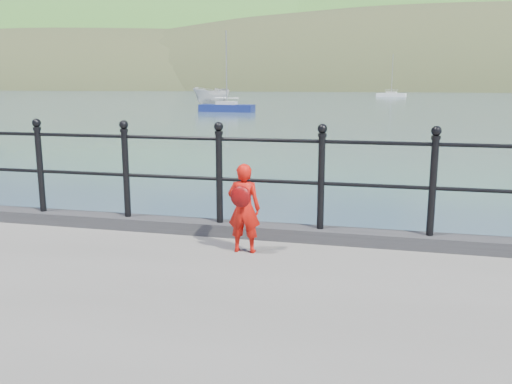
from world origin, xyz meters
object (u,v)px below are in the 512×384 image
(railing, at_px, (269,168))
(launch_white, at_px, (212,96))
(sailboat_deep, at_px, (391,95))
(sailboat_port, at_px, (227,108))
(child, at_px, (244,207))

(railing, bearing_deg, launch_white, 108.93)
(launch_white, distance_m, sailboat_deep, 49.62)
(sailboat_deep, bearing_deg, launch_white, -102.17)
(railing, bearing_deg, sailboat_port, 107.35)
(sailboat_deep, relative_size, sailboat_port, 1.06)
(child, xyz_separation_m, sailboat_port, (-13.57, 44.48, -1.15))
(child, bearing_deg, launch_white, -72.84)
(sailboat_deep, bearing_deg, child, -78.11)
(launch_white, bearing_deg, railing, -45.01)
(sailboat_port, bearing_deg, launch_white, 116.38)
(child, relative_size, sailboat_port, 0.13)
(railing, distance_m, child, 0.70)
(child, distance_m, sailboat_deep, 102.22)
(child, xyz_separation_m, launch_white, (-19.28, 57.23, -0.39))
(railing, distance_m, sailboat_port, 46.00)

